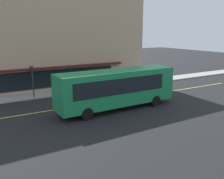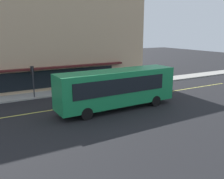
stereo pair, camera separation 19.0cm
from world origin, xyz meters
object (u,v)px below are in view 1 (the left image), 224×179
Objects in this scene: bus at (117,87)px; car_silver at (116,85)px; pedestrian_by_curb at (155,73)px; traffic_light at (32,74)px.

bus is 6.55m from car_silver.
car_silver is 8.51m from pedestrian_by_curb.
car_silver is (8.92, -1.78, -1.79)m from traffic_light.
pedestrian_by_curb is at bearing 18.68° from car_silver.
traffic_light is (-5.72, 7.36, 0.55)m from bus.
pedestrian_by_curb is (16.97, 0.94, -1.44)m from traffic_light.
bus reaches higher than traffic_light.
bus reaches higher than car_silver.
traffic_light is 2.02× the size of pedestrian_by_curb.
traffic_light reaches higher than pedestrian_by_curb.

